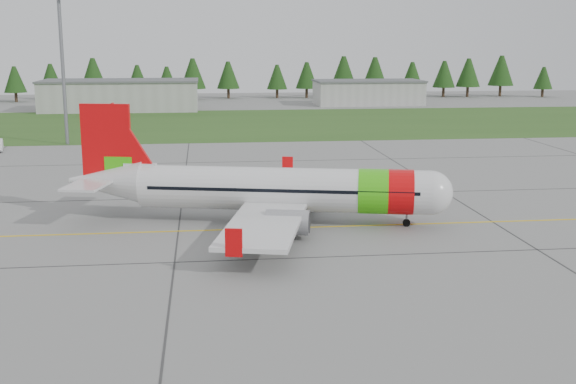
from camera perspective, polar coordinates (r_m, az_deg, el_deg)
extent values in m
plane|color=gray|center=(49.75, 8.65, -4.92)|extent=(320.00, 320.00, 0.00)
cylinder|color=silver|center=(57.09, -0.35, 0.22)|extent=(23.12, 8.66, 3.44)
sphere|color=silver|center=(56.87, 11.20, -0.05)|extent=(3.44, 3.44, 3.44)
cone|color=silver|center=(60.52, -14.17, 0.82)|extent=(6.81, 4.78, 3.44)
cube|color=black|center=(56.83, 11.48, 0.24)|extent=(1.90, 2.56, 0.49)
cylinder|color=#3EC40E|center=(56.68, 6.75, 0.05)|extent=(3.05, 3.96, 3.52)
cylinder|color=red|center=(56.73, 8.89, 0.00)|extent=(2.70, 3.88, 3.52)
cube|color=silver|center=(57.35, -0.79, -0.72)|extent=(11.26, 28.60, 0.32)
cube|color=red|center=(71.03, -0.03, 2.11)|extent=(1.07, 0.40, 1.77)
cube|color=red|center=(43.92, -4.31, -4.01)|extent=(1.07, 0.40, 1.77)
cylinder|color=gray|center=(62.01, 1.00, -0.23)|extent=(3.52, 2.54, 1.85)
cylinder|color=gray|center=(52.61, -0.04, -2.41)|extent=(3.52, 2.54, 1.85)
cube|color=red|center=(59.99, -14.16, 3.59)|extent=(4.02, 1.25, 6.71)
cube|color=#3EC40E|center=(59.95, -13.20, 1.75)|extent=(2.32, 0.89, 2.12)
cube|color=silver|center=(60.64, -14.57, 1.03)|extent=(5.10, 10.53, 0.19)
cylinder|color=slate|center=(57.22, 9.35, -2.09)|extent=(0.16, 0.16, 1.24)
cylinder|color=black|center=(57.29, 9.34, -2.40)|extent=(0.64, 0.38, 0.60)
cylinder|color=slate|center=(60.05, -1.32, -1.06)|extent=(0.19, 0.19, 1.68)
cylinder|color=black|center=(60.19, -1.65, -1.40)|extent=(0.98, 0.60, 0.92)
cylinder|color=slate|center=(55.30, -2.03, -2.19)|extent=(0.19, 0.19, 1.68)
cylinder|color=black|center=(55.44, -2.38, -2.56)|extent=(0.98, 0.60, 0.92)
cube|color=#30561E|center=(129.33, -0.97, 5.49)|extent=(320.00, 50.00, 0.03)
cube|color=gold|center=(57.21, 6.54, -2.63)|extent=(120.00, 0.25, 0.02)
cube|color=#A8A8A3|center=(157.23, -13.07, 7.40)|extent=(32.00, 14.00, 6.00)
cube|color=#A8A8A3|center=(168.63, 6.33, 7.77)|extent=(24.00, 12.00, 5.20)
cylinder|color=slate|center=(105.72, -17.35, 8.99)|extent=(0.50, 0.50, 20.00)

